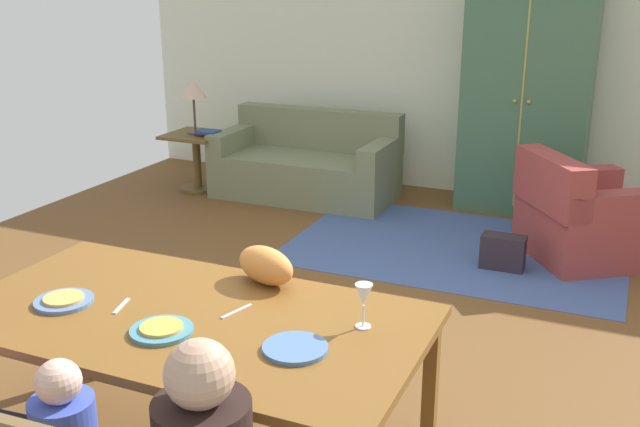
% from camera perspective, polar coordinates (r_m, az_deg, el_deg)
% --- Properties ---
extents(ground_plane, '(7.19, 6.25, 0.02)m').
position_cam_1_polar(ground_plane, '(4.78, 2.97, -8.22)').
color(ground_plane, brown).
extents(back_wall, '(7.19, 0.10, 2.70)m').
position_cam_1_polar(back_wall, '(7.38, 12.06, 11.84)').
color(back_wall, silver).
rests_on(back_wall, ground_plane).
extents(dining_table, '(1.98, 1.04, 0.76)m').
position_cam_1_polar(dining_table, '(3.16, -10.16, -8.68)').
color(dining_table, brown).
rests_on(dining_table, ground_plane).
extents(plate_near_man, '(0.25, 0.25, 0.02)m').
position_cam_1_polar(plate_near_man, '(3.36, -19.18, -6.42)').
color(plate_near_man, '#5875A1').
rests_on(plate_near_man, dining_table).
extents(pizza_near_man, '(0.17, 0.17, 0.01)m').
position_cam_1_polar(pizza_near_man, '(3.36, -19.20, -6.19)').
color(pizza_near_man, gold).
rests_on(pizza_near_man, plate_near_man).
extents(plate_near_child, '(0.25, 0.25, 0.02)m').
position_cam_1_polar(plate_near_child, '(3.00, -12.14, -8.83)').
color(plate_near_child, teal).
rests_on(plate_near_child, dining_table).
extents(pizza_near_child, '(0.17, 0.17, 0.01)m').
position_cam_1_polar(pizza_near_child, '(3.00, -12.16, -8.57)').
color(pizza_near_child, gold).
rests_on(pizza_near_child, plate_near_child).
extents(plate_near_woman, '(0.25, 0.25, 0.02)m').
position_cam_1_polar(plate_near_woman, '(2.81, -1.93, -10.36)').
color(plate_near_woman, '#4C71A6').
rests_on(plate_near_woman, dining_table).
extents(wine_glass, '(0.07, 0.07, 0.19)m').
position_cam_1_polar(wine_glass, '(2.93, 3.40, -6.45)').
color(wine_glass, silver).
rests_on(wine_glass, dining_table).
extents(fork, '(0.05, 0.15, 0.01)m').
position_cam_1_polar(fork, '(3.26, -15.10, -6.91)').
color(fork, silver).
rests_on(fork, dining_table).
extents(knife, '(0.06, 0.17, 0.01)m').
position_cam_1_polar(knife, '(3.12, -6.47, -7.51)').
color(knife, silver).
rests_on(knife, dining_table).
extents(cat, '(0.36, 0.26, 0.17)m').
position_cam_1_polar(cat, '(3.36, -4.21, -4.02)').
color(cat, '#D9863D').
rests_on(cat, dining_table).
extents(area_rug, '(2.60, 1.80, 0.01)m').
position_cam_1_polar(area_rug, '(6.05, 10.50, -2.57)').
color(area_rug, '#40578C').
rests_on(area_rug, ground_plane).
extents(couch, '(1.73, 0.86, 0.82)m').
position_cam_1_polar(couch, '(7.26, -0.98, 3.71)').
color(couch, '#707857').
rests_on(couch, ground_plane).
extents(armchair, '(1.19, 1.19, 0.82)m').
position_cam_1_polar(armchair, '(5.99, 19.64, -0.36)').
color(armchair, '#983C39').
rests_on(armchair, ground_plane).
extents(armoire, '(1.10, 0.59, 2.10)m').
position_cam_1_polar(armoire, '(6.95, 15.70, 8.69)').
color(armoire, '#41694B').
rests_on(armoire, ground_plane).
extents(side_table, '(0.56, 0.56, 0.58)m').
position_cam_1_polar(side_table, '(7.54, -9.52, 4.60)').
color(side_table, brown).
rests_on(side_table, ground_plane).
extents(table_lamp, '(0.26, 0.26, 0.54)m').
position_cam_1_polar(table_lamp, '(7.42, -9.77, 9.34)').
color(table_lamp, brown).
rests_on(table_lamp, side_table).
extents(book_lower, '(0.22, 0.16, 0.03)m').
position_cam_1_polar(book_lower, '(7.42, -8.52, 6.14)').
color(book_lower, '#9B3033').
rests_on(book_lower, side_table).
extents(book_upper, '(0.22, 0.16, 0.03)m').
position_cam_1_polar(book_upper, '(7.36, -8.67, 6.27)').
color(book_upper, navy).
rests_on(book_upper, book_lower).
extents(handbag, '(0.32, 0.16, 0.26)m').
position_cam_1_polar(handbag, '(5.66, 13.95, -2.92)').
color(handbag, '#2B222A').
rests_on(handbag, ground_plane).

